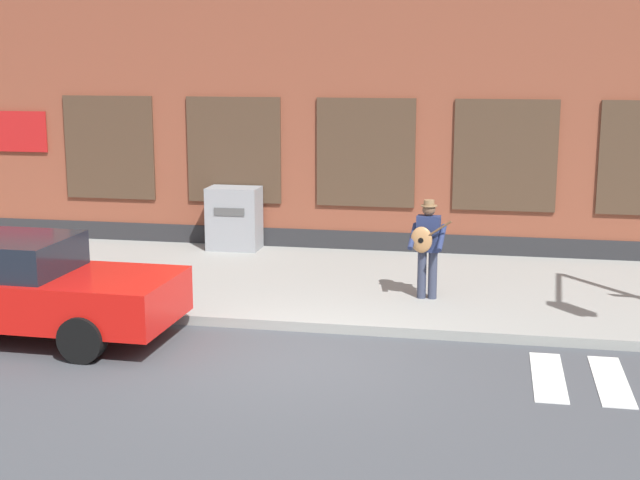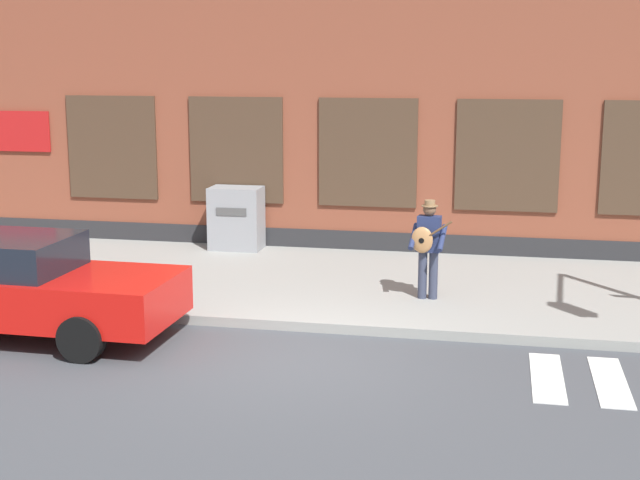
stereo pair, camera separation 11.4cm
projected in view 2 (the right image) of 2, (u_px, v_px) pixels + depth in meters
ground_plane at (295, 359)px, 12.45m from camera, size 160.00×160.00×0.00m
sidewalk at (345, 285)px, 16.25m from camera, size 28.00×5.43×0.16m
building_backdrop at (382, 36)px, 19.87m from camera, size 28.00×4.06×9.25m
red_car at (23, 287)px, 13.35m from camera, size 4.63×2.05×1.53m
busker at (428, 244)px, 14.82m from camera, size 0.71×0.57×1.68m
utility_box at (236, 218)px, 18.82m from camera, size 1.08×0.72×1.32m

